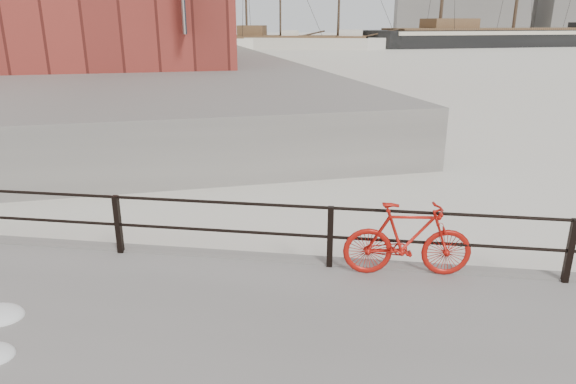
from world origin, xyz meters
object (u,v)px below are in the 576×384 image
at_px(barque_black, 511,46).
at_px(workboat_near, 5,80).
at_px(workboat_far, 115,66).
at_px(bicycle, 408,239).
at_px(schooner_mid, 292,49).
at_px(schooner_left, 246,48).

distance_m(barque_black, workboat_near, 79.81).
relative_size(workboat_near, workboat_far, 1.21).
distance_m(bicycle, schooner_mid, 77.06).
height_order(barque_black, workboat_far, barque_black).
relative_size(schooner_left, workboat_far, 2.32).
bearing_deg(workboat_near, bicycle, -71.19).
bearing_deg(workboat_far, bicycle, -92.12).
distance_m(barque_black, schooner_left, 45.70).
xyz_separation_m(barque_black, schooner_mid, (-36.29, -13.09, 0.00)).
bearing_deg(barque_black, schooner_left, 174.34).
height_order(barque_black, workboat_near, barque_black).
xyz_separation_m(barque_black, schooner_left, (-43.56, -13.81, 0.00)).
bearing_deg(workboat_far, workboat_near, -132.88).
xyz_separation_m(bicycle, schooner_left, (-19.80, 75.31, -0.93)).
height_order(bicycle, workboat_near, workboat_near).
distance_m(bicycle, barque_black, 92.24).
distance_m(bicycle, workboat_far, 47.41).
distance_m(schooner_mid, schooner_left, 7.30).
relative_size(barque_black, workboat_near, 4.88).
xyz_separation_m(schooner_mid, workboat_far, (-12.16, -35.56, 0.00)).
bearing_deg(schooner_mid, barque_black, 20.32).
relative_size(schooner_left, workboat_near, 1.91).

